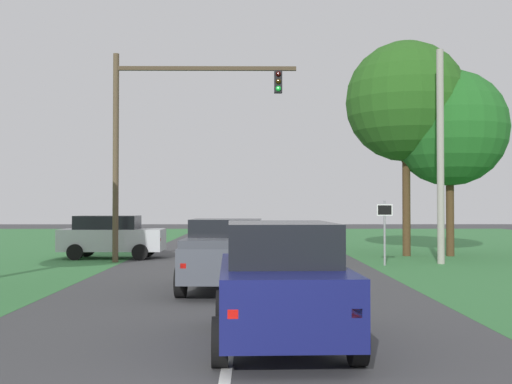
# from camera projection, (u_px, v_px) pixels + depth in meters

# --- Properties ---
(ground_plane) EXTENTS (120.00, 120.00, 0.00)m
(ground_plane) POSITION_uv_depth(u_px,v_px,m) (238.00, 290.00, 17.53)
(ground_plane) COLOR #424244
(red_suv_near) EXTENTS (2.33, 4.66, 2.02)m
(red_suv_near) POSITION_uv_depth(u_px,v_px,m) (281.00, 281.00, 10.70)
(red_suv_near) COLOR navy
(red_suv_near) RESTS_ON ground_plane
(pickup_truck_lead) EXTENTS (2.49, 4.94, 1.94)m
(pickup_truck_lead) POSITION_uv_depth(u_px,v_px,m) (227.00, 254.00, 17.38)
(pickup_truck_lead) COLOR #4C515B
(pickup_truck_lead) RESTS_ON ground_plane
(traffic_light) EXTENTS (7.47, 0.40, 8.49)m
(traffic_light) POSITION_uv_depth(u_px,v_px,m) (161.00, 126.00, 26.09)
(traffic_light) COLOR brown
(traffic_light) RESTS_ON ground_plane
(keep_moving_sign) EXTENTS (0.60, 0.09, 2.48)m
(keep_moving_sign) POSITION_uv_depth(u_px,v_px,m) (385.00, 224.00, 24.58)
(keep_moving_sign) COLOR gray
(keep_moving_sign) RESTS_ON ground_plane
(oak_tree_right) EXTENTS (5.27, 5.27, 8.47)m
(oak_tree_right) POSITION_uv_depth(u_px,v_px,m) (450.00, 128.00, 29.20)
(oak_tree_right) COLOR #4C351E
(oak_tree_right) RESTS_ON ground_plane
(crossing_suv_far) EXTENTS (4.41, 2.18, 1.86)m
(crossing_suv_far) POSITION_uv_depth(u_px,v_px,m) (112.00, 236.00, 27.88)
(crossing_suv_far) COLOR silver
(crossing_suv_far) RESTS_ON ground_plane
(utility_pole_right) EXTENTS (0.28, 0.28, 8.49)m
(utility_pole_right) POSITION_uv_depth(u_px,v_px,m) (440.00, 156.00, 25.31)
(utility_pole_right) COLOR #9E998E
(utility_pole_right) RESTS_ON ground_plane
(extra_tree_1) EXTENTS (5.50, 5.50, 9.81)m
(extra_tree_1) POSITION_uv_depth(u_px,v_px,m) (406.00, 102.00, 29.31)
(extra_tree_1) COLOR #4C351E
(extra_tree_1) RESTS_ON ground_plane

